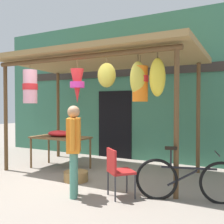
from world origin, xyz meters
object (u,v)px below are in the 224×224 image
object	(u,v)px
customer_foreground	(74,143)
wicker_basket_by_table	(76,176)
display_table	(60,140)
parked_bicycle	(188,180)
flower_heap_on_table	(59,133)
folding_chair	(117,168)

from	to	relation	value
customer_foreground	wicker_basket_by_table	bearing A→B (deg)	123.86
display_table	parked_bicycle	xyz separation A→B (m)	(3.33, -0.82, -0.37)
flower_heap_on_table	wicker_basket_by_table	xyz separation A→B (m)	(1.06, -0.77, -0.77)
folding_chair	wicker_basket_by_table	xyz separation A→B (m)	(-1.21, 0.48, -0.40)
wicker_basket_by_table	customer_foreground	xyz separation A→B (m)	(0.53, -0.79, 0.83)
display_table	folding_chair	bearing A→B (deg)	-28.72
flower_heap_on_table	customer_foreground	size ratio (longest dim) A/B	0.40
folding_chair	wicker_basket_by_table	distance (m)	1.37
customer_foreground	folding_chair	bearing A→B (deg)	24.80
flower_heap_on_table	display_table	bearing A→B (deg)	-30.80
folding_chair	parked_bicycle	world-z (taller)	parked_bicycle
wicker_basket_by_table	parked_bicycle	bearing A→B (deg)	-2.06
wicker_basket_by_table	customer_foreground	world-z (taller)	customer_foreground
wicker_basket_by_table	parked_bicycle	world-z (taller)	parked_bicycle
display_table	wicker_basket_by_table	xyz separation A→B (m)	(1.00, -0.73, -0.62)
display_table	parked_bicycle	bearing A→B (deg)	-13.79
flower_heap_on_table	parked_bicycle	world-z (taller)	flower_heap_on_table
folding_chair	customer_foreground	bearing A→B (deg)	-155.20
folding_chair	parked_bicycle	bearing A→B (deg)	19.56
folding_chair	parked_bicycle	size ratio (longest dim) A/B	0.49
folding_chair	display_table	bearing A→B (deg)	151.28
flower_heap_on_table	folding_chair	distance (m)	2.62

